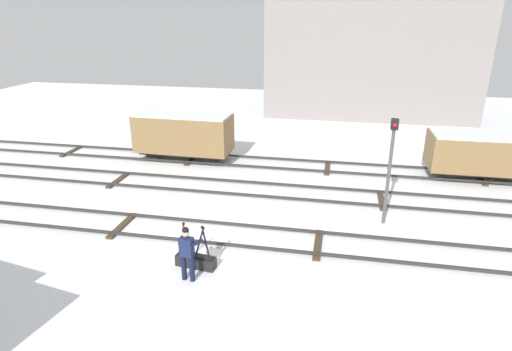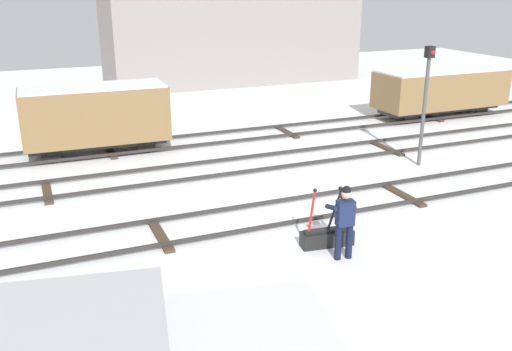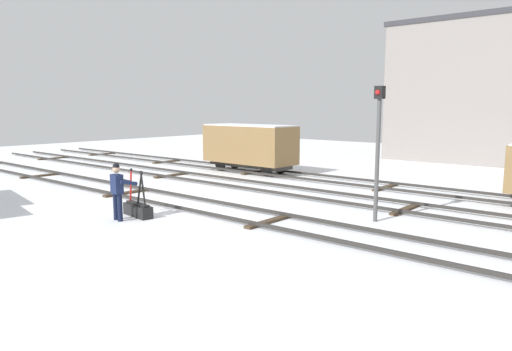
{
  "view_description": "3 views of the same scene",
  "coord_description": "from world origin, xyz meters",
  "px_view_note": "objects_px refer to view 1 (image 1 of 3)",
  "views": [
    {
      "loc": [
        3.91,
        -12.56,
        7.24
      ],
      "look_at": [
        1.02,
        2.02,
        1.56
      ],
      "focal_mm": 29.9,
      "sensor_mm": 36.0,
      "label": 1
    },
    {
      "loc": [
        -6.11,
        -12.21,
        5.81
      ],
      "look_at": [
        -0.5,
        1.23,
        0.76
      ],
      "focal_mm": 39.33,
      "sensor_mm": 36.0,
      "label": 2
    },
    {
      "loc": [
        11.86,
        -10.37,
        3.33
      ],
      "look_at": [
        1.15,
        2.2,
        0.91
      ],
      "focal_mm": 33.12,
      "sensor_mm": 36.0,
      "label": 3
    }
  ],
  "objects_px": {
    "switch_lever_frame": "(196,259)",
    "signal_post": "(390,162)",
    "freight_car_back_track": "(184,134)",
    "freight_car_far_end": "(499,154)",
    "rail_worker": "(187,250)"
  },
  "relations": [
    {
      "from": "rail_worker",
      "to": "freight_car_far_end",
      "type": "relative_size",
      "value": 0.28
    },
    {
      "from": "freight_car_back_track",
      "to": "rail_worker",
      "type": "bearing_deg",
      "value": -68.02
    },
    {
      "from": "switch_lever_frame",
      "to": "freight_car_far_end",
      "type": "xyz_separation_m",
      "value": [
        11.2,
        9.6,
        1.0
      ]
    },
    {
      "from": "freight_car_far_end",
      "to": "switch_lever_frame",
      "type": "bearing_deg",
      "value": -139.73
    },
    {
      "from": "switch_lever_frame",
      "to": "freight_car_back_track",
      "type": "xyz_separation_m",
      "value": [
        -3.86,
        9.6,
        1.14
      ]
    },
    {
      "from": "rail_worker",
      "to": "freight_car_far_end",
      "type": "height_order",
      "value": "freight_car_far_end"
    },
    {
      "from": "signal_post",
      "to": "freight_car_far_end",
      "type": "height_order",
      "value": "signal_post"
    },
    {
      "from": "switch_lever_frame",
      "to": "freight_car_far_end",
      "type": "bearing_deg",
      "value": 47.91
    },
    {
      "from": "freight_car_far_end",
      "to": "rail_worker",
      "type": "bearing_deg",
      "value": -137.77
    },
    {
      "from": "signal_post",
      "to": "switch_lever_frame",
      "type": "bearing_deg",
      "value": -144.83
    },
    {
      "from": "switch_lever_frame",
      "to": "signal_post",
      "type": "bearing_deg",
      "value": 42.49
    },
    {
      "from": "rail_worker",
      "to": "freight_car_back_track",
      "type": "xyz_separation_m",
      "value": [
        -3.87,
        10.27,
        0.43
      ]
    },
    {
      "from": "freight_car_back_track",
      "to": "freight_car_far_end",
      "type": "relative_size",
      "value": 0.82
    },
    {
      "from": "switch_lever_frame",
      "to": "signal_post",
      "type": "distance_m",
      "value": 7.45
    },
    {
      "from": "rail_worker",
      "to": "signal_post",
      "type": "distance_m",
      "value": 7.67
    }
  ]
}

